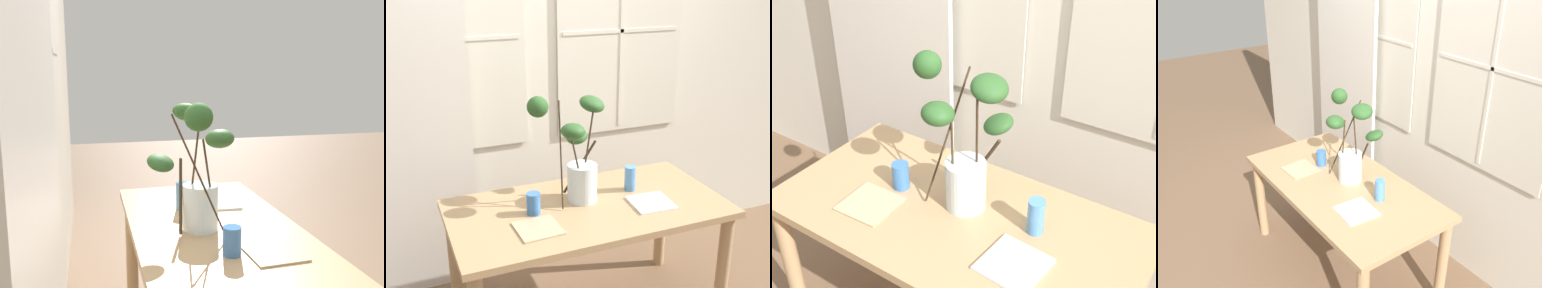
# 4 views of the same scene
# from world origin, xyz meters

# --- Properties ---
(ground) EXTENTS (14.00, 14.00, 0.00)m
(ground) POSITION_xyz_m (0.00, 0.00, 0.00)
(ground) COLOR brown
(back_wall_with_windows) EXTENTS (5.41, 0.14, 3.09)m
(back_wall_with_windows) POSITION_xyz_m (-0.00, 0.81, 1.55)
(back_wall_with_windows) COLOR silver
(back_wall_with_windows) RESTS_ON ground
(curtain_sheer_side) EXTENTS (0.84, 0.03, 2.46)m
(curtain_sheer_side) POSITION_xyz_m (-0.91, 0.67, 1.23)
(curtain_sheer_side) COLOR silver
(curtain_sheer_side) RESTS_ON ground
(dining_table) EXTENTS (1.52, 0.78, 0.75)m
(dining_table) POSITION_xyz_m (0.00, 0.00, 0.63)
(dining_table) COLOR tan
(dining_table) RESTS_ON ground
(vase_with_branches) EXTENTS (0.48, 0.42, 0.62)m
(vase_with_branches) POSITION_xyz_m (-0.02, 0.10, 1.00)
(vase_with_branches) COLOR silver
(vase_with_branches) RESTS_ON dining_table
(drinking_glass_blue_left) EXTENTS (0.07, 0.07, 0.12)m
(drinking_glass_blue_left) POSITION_xyz_m (-0.30, 0.03, 0.81)
(drinking_glass_blue_left) COLOR #386BAD
(drinking_glass_blue_left) RESTS_ON dining_table
(drinking_glass_blue_right) EXTENTS (0.07, 0.07, 0.15)m
(drinking_glass_blue_right) POSITION_xyz_m (0.31, 0.09, 0.82)
(drinking_glass_blue_right) COLOR #4C84BC
(drinking_glass_blue_right) RESTS_ON dining_table
(plate_square_left) EXTENTS (0.23, 0.23, 0.01)m
(plate_square_left) POSITION_xyz_m (-0.33, -0.14, 0.75)
(plate_square_left) COLOR tan
(plate_square_left) RESTS_ON dining_table
(plate_square_right) EXTENTS (0.24, 0.24, 0.01)m
(plate_square_right) POSITION_xyz_m (0.33, -0.11, 0.75)
(plate_square_right) COLOR white
(plate_square_right) RESTS_ON dining_table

